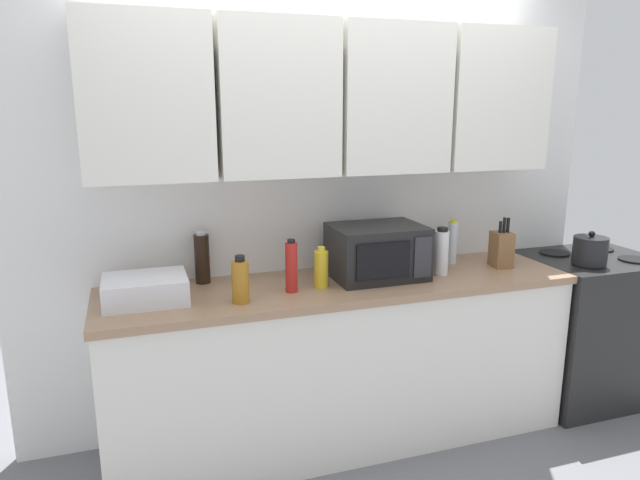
{
  "coord_description": "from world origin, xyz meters",
  "views": [
    {
      "loc": [
        -1.01,
        -2.96,
        1.79
      ],
      "look_at": [
        -0.1,
        -0.25,
        1.12
      ],
      "focal_mm": 32.09,
      "sensor_mm": 36.0,
      "label": 1
    }
  ],
  "objects_px": {
    "bottle_amber_vinegar": "(240,281)",
    "bottle_yellow_mustard": "(321,269)",
    "bottle_red_sauce": "(291,267)",
    "kettle": "(590,250)",
    "bottle_clear_tall": "(452,242)",
    "bottle_soy_dark": "(202,258)",
    "stove_range": "(586,327)",
    "microwave": "(377,252)",
    "dish_rack": "(145,289)",
    "knife_block": "(501,249)",
    "bottle_white_jar": "(441,252)"
  },
  "relations": [
    {
      "from": "microwave",
      "to": "bottle_white_jar",
      "type": "height_order",
      "value": "microwave"
    },
    {
      "from": "bottle_yellow_mustard",
      "to": "dish_rack",
      "type": "bearing_deg",
      "value": 176.48
    },
    {
      "from": "bottle_red_sauce",
      "to": "bottle_yellow_mustard",
      "type": "height_order",
      "value": "bottle_red_sauce"
    },
    {
      "from": "dish_rack",
      "to": "knife_block",
      "type": "distance_m",
      "value": 1.94
    },
    {
      "from": "bottle_red_sauce",
      "to": "bottle_white_jar",
      "type": "relative_size",
      "value": 1.01
    },
    {
      "from": "bottle_amber_vinegar",
      "to": "bottle_yellow_mustard",
      "type": "distance_m",
      "value": 0.44
    },
    {
      "from": "bottle_soy_dark",
      "to": "kettle",
      "type": "bearing_deg",
      "value": -9.96
    },
    {
      "from": "stove_range",
      "to": "kettle",
      "type": "relative_size",
      "value": 4.74
    },
    {
      "from": "bottle_clear_tall",
      "to": "bottle_red_sauce",
      "type": "height_order",
      "value": "bottle_red_sauce"
    },
    {
      "from": "bottle_red_sauce",
      "to": "bottle_white_jar",
      "type": "bearing_deg",
      "value": 1.97
    },
    {
      "from": "bottle_red_sauce",
      "to": "bottle_soy_dark",
      "type": "bearing_deg",
      "value": 143.62
    },
    {
      "from": "bottle_soy_dark",
      "to": "bottle_amber_vinegar",
      "type": "height_order",
      "value": "bottle_soy_dark"
    },
    {
      "from": "bottle_red_sauce",
      "to": "bottle_yellow_mustard",
      "type": "relative_size",
      "value": 1.27
    },
    {
      "from": "kettle",
      "to": "bottle_yellow_mustard",
      "type": "relative_size",
      "value": 0.92
    },
    {
      "from": "bottle_amber_vinegar",
      "to": "bottle_yellow_mustard",
      "type": "relative_size",
      "value": 1.08
    },
    {
      "from": "bottle_red_sauce",
      "to": "bottle_white_jar",
      "type": "distance_m",
      "value": 0.85
    },
    {
      "from": "knife_block",
      "to": "bottle_yellow_mustard",
      "type": "bearing_deg",
      "value": -178.0
    },
    {
      "from": "microwave",
      "to": "dish_rack",
      "type": "height_order",
      "value": "microwave"
    },
    {
      "from": "kettle",
      "to": "bottle_amber_vinegar",
      "type": "bearing_deg",
      "value": 179.81
    },
    {
      "from": "bottle_yellow_mustard",
      "to": "stove_range",
      "type": "bearing_deg",
      "value": 1.05
    },
    {
      "from": "dish_rack",
      "to": "bottle_amber_vinegar",
      "type": "relative_size",
      "value": 1.68
    },
    {
      "from": "microwave",
      "to": "bottle_red_sauce",
      "type": "relative_size",
      "value": 1.81
    },
    {
      "from": "kettle",
      "to": "bottle_clear_tall",
      "type": "relative_size",
      "value": 0.75
    },
    {
      "from": "stove_range",
      "to": "bottle_white_jar",
      "type": "height_order",
      "value": "bottle_white_jar"
    },
    {
      "from": "stove_range",
      "to": "microwave",
      "type": "relative_size",
      "value": 1.9
    },
    {
      "from": "kettle",
      "to": "bottle_soy_dark",
      "type": "distance_m",
      "value": 2.17
    },
    {
      "from": "kettle",
      "to": "bottle_white_jar",
      "type": "relative_size",
      "value": 0.74
    },
    {
      "from": "bottle_clear_tall",
      "to": "bottle_white_jar",
      "type": "distance_m",
      "value": 0.26
    },
    {
      "from": "bottle_soy_dark",
      "to": "bottle_white_jar",
      "type": "height_order",
      "value": "bottle_soy_dark"
    },
    {
      "from": "stove_range",
      "to": "dish_rack",
      "type": "height_order",
      "value": "dish_rack"
    },
    {
      "from": "microwave",
      "to": "dish_rack",
      "type": "bearing_deg",
      "value": -178.91
    },
    {
      "from": "dish_rack",
      "to": "bottle_amber_vinegar",
      "type": "xyz_separation_m",
      "value": [
        0.42,
        -0.15,
        0.04
      ]
    },
    {
      "from": "dish_rack",
      "to": "microwave",
      "type": "bearing_deg",
      "value": 1.09
    },
    {
      "from": "knife_block",
      "to": "bottle_soy_dark",
      "type": "xyz_separation_m",
      "value": [
        -1.65,
        0.23,
        0.03
      ]
    },
    {
      "from": "kettle",
      "to": "microwave",
      "type": "distance_m",
      "value": 1.26
    },
    {
      "from": "stove_range",
      "to": "microwave",
      "type": "xyz_separation_m",
      "value": [
        -1.41,
        0.04,
        0.59
      ]
    },
    {
      "from": "stove_range",
      "to": "kettle",
      "type": "height_order",
      "value": "kettle"
    },
    {
      "from": "bottle_amber_vinegar",
      "to": "bottle_yellow_mustard",
      "type": "xyz_separation_m",
      "value": [
        0.43,
        0.1,
        -0.01
      ]
    },
    {
      "from": "kettle",
      "to": "bottle_amber_vinegar",
      "type": "distance_m",
      "value": 2.01
    },
    {
      "from": "bottle_soy_dark",
      "to": "bottle_yellow_mustard",
      "type": "distance_m",
      "value": 0.62
    },
    {
      "from": "bottle_amber_vinegar",
      "to": "bottle_white_jar",
      "type": "distance_m",
      "value": 1.12
    },
    {
      "from": "bottle_yellow_mustard",
      "to": "knife_block",
      "type": "bearing_deg",
      "value": 2.0
    },
    {
      "from": "bottle_soy_dark",
      "to": "bottle_white_jar",
      "type": "bearing_deg",
      "value": -11.89
    },
    {
      "from": "knife_block",
      "to": "bottle_white_jar",
      "type": "bearing_deg",
      "value": -175.47
    },
    {
      "from": "dish_rack",
      "to": "bottle_soy_dark",
      "type": "distance_m",
      "value": 0.37
    },
    {
      "from": "bottle_red_sauce",
      "to": "bottle_amber_vinegar",
      "type": "distance_m",
      "value": 0.28
    },
    {
      "from": "bottle_white_jar",
      "to": "microwave",
      "type": "bearing_deg",
      "value": 168.79
    },
    {
      "from": "kettle",
      "to": "bottle_yellow_mustard",
      "type": "xyz_separation_m",
      "value": [
        -1.58,
        0.11,
        0.01
      ]
    },
    {
      "from": "microwave",
      "to": "dish_rack",
      "type": "relative_size",
      "value": 1.26
    },
    {
      "from": "bottle_clear_tall",
      "to": "kettle",
      "type": "bearing_deg",
      "value": -22.77
    }
  ]
}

